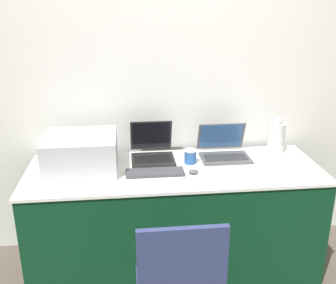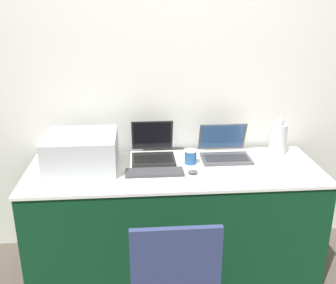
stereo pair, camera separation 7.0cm
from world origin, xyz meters
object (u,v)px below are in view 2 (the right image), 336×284
at_px(coffee_cup, 191,157).
at_px(printer, 81,150).
at_px(external_keyboard, 155,172).
at_px(laptop_left, 153,150).
at_px(metal_pitcher, 278,138).
at_px(laptop_right, 225,150).
at_px(mouse, 193,172).

bearing_deg(coffee_cup, printer, -178.58).
bearing_deg(external_keyboard, laptop_left, 89.41).
bearing_deg(metal_pitcher, laptop_right, -175.06).
relative_size(printer, mouse, 7.24).
distance_m(laptop_left, external_keyboard, 0.29).
bearing_deg(laptop_left, external_keyboard, -90.59).
distance_m(external_keyboard, metal_pitcher, 0.97).
relative_size(mouse, metal_pitcher, 0.23).
bearing_deg(laptop_left, metal_pitcher, 0.23).
xyz_separation_m(printer, external_keyboard, (0.48, -0.14, -0.12)).
bearing_deg(external_keyboard, printer, 164.12).
bearing_deg(metal_pitcher, external_keyboard, -162.66).
bearing_deg(laptop_left, coffee_cup, -26.67).
xyz_separation_m(laptop_left, coffee_cup, (0.26, -0.13, -0.01)).
bearing_deg(printer, coffee_cup, 1.42).
xyz_separation_m(laptop_left, laptop_right, (0.52, -0.03, -0.00)).
xyz_separation_m(laptop_left, mouse, (0.25, -0.31, -0.04)).
bearing_deg(mouse, printer, 167.32).
bearing_deg(laptop_right, metal_pitcher, 4.94).
bearing_deg(coffee_cup, mouse, -92.73).
bearing_deg(mouse, metal_pitcher, 25.15).
height_order(laptop_left, external_keyboard, laptop_left).
height_order(laptop_left, laptop_right, laptop_left).
bearing_deg(mouse, laptop_right, 46.07).
xyz_separation_m(coffee_cup, metal_pitcher, (0.66, 0.13, 0.07)).
bearing_deg(metal_pitcher, printer, -173.88).
relative_size(external_keyboard, mouse, 5.87).
height_order(external_keyboard, mouse, mouse).
height_order(mouse, metal_pitcher, metal_pitcher).
xyz_separation_m(mouse, metal_pitcher, (0.67, 0.31, 0.11)).
xyz_separation_m(external_keyboard, mouse, (0.25, -0.03, 0.01)).
distance_m(coffee_cup, metal_pitcher, 0.68).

